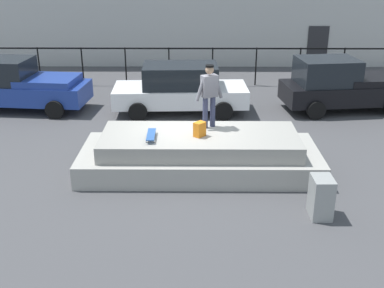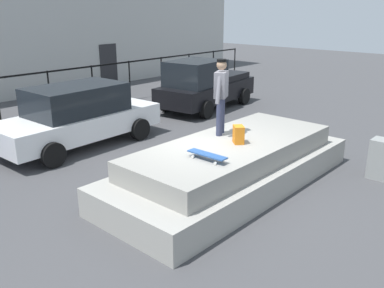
% 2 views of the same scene
% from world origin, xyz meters
% --- Properties ---
extents(ground_plane, '(60.00, 60.00, 0.00)m').
position_xyz_m(ground_plane, '(0.00, 0.00, 0.00)').
color(ground_plane, '#424244').
extents(concrete_ledge, '(6.19, 2.47, 1.01)m').
position_xyz_m(concrete_ledge, '(0.32, -0.47, 0.46)').
color(concrete_ledge, '#9E9B93').
rests_on(concrete_ledge, ground_plane).
extents(skateboarder, '(0.76, 0.43, 1.68)m').
position_xyz_m(skateboarder, '(0.57, 0.07, 1.98)').
color(skateboarder, '#2D334C').
rests_on(skateboarder, concrete_ledge).
extents(skateboard, '(0.24, 0.84, 0.12)m').
position_xyz_m(skateboard, '(-0.90, -0.78, 1.11)').
color(skateboard, '#264C8C').
rests_on(skateboard, concrete_ledge).
extents(backpack, '(0.34, 0.34, 0.38)m').
position_xyz_m(backpack, '(0.32, -0.62, 1.20)').
color(backpack, orange).
rests_on(backpack, concrete_ledge).
extents(car_blue_pickup_near, '(4.58, 2.29, 1.85)m').
position_xyz_m(car_blue_pickup_near, '(-6.07, 4.67, 0.91)').
color(car_blue_pickup_near, navy).
rests_on(car_blue_pickup_near, ground_plane).
extents(car_white_sedan_mid, '(4.75, 2.23, 1.71)m').
position_xyz_m(car_white_sedan_mid, '(-0.33, 4.42, 0.87)').
color(car_white_sedan_mid, white).
rests_on(car_white_sedan_mid, ground_plane).
extents(car_black_pickup_far, '(4.66, 2.42, 1.90)m').
position_xyz_m(car_black_pickup_far, '(5.44, 4.69, 0.93)').
color(car_black_pickup_far, black).
rests_on(car_black_pickup_far, ground_plane).
extents(utility_box, '(0.45, 0.61, 0.92)m').
position_xyz_m(utility_box, '(2.93, -2.81, 0.46)').
color(utility_box, gray).
rests_on(utility_box, ground_plane).
extents(fence_row, '(24.06, 0.06, 1.61)m').
position_xyz_m(fence_row, '(0.00, 8.10, 1.12)').
color(fence_row, black).
rests_on(fence_row, ground_plane).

